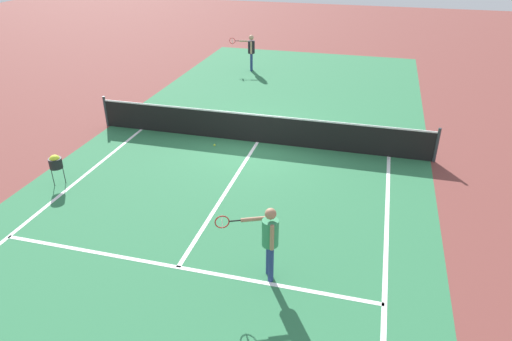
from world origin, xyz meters
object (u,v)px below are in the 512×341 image
at_px(net, 258,128).
at_px(player_near, 269,236).
at_px(tennis_ball_near_net, 214,145).
at_px(player_far, 251,49).
at_px(ball_hopper, 55,162).

xyz_separation_m(net, player_near, (1.85, -6.20, 0.50)).
relative_size(player_near, tennis_ball_near_net, 24.29).
bearing_deg(net, player_far, 106.95).
relative_size(ball_hopper, tennis_ball_near_net, 13.25).
distance_m(net, ball_hopper, 6.01).
relative_size(net, player_near, 6.79).
bearing_deg(player_near, net, 106.59).
bearing_deg(ball_hopper, player_near, -19.05).
distance_m(ball_hopper, tennis_ball_near_net, 4.72).
relative_size(net, player_far, 6.49).
bearing_deg(ball_hopper, net, 42.06).
height_order(player_near, ball_hopper, player_near).
relative_size(player_far, tennis_ball_near_net, 25.40).
bearing_deg(player_near, player_far, 106.79).
relative_size(net, ball_hopper, 12.44).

